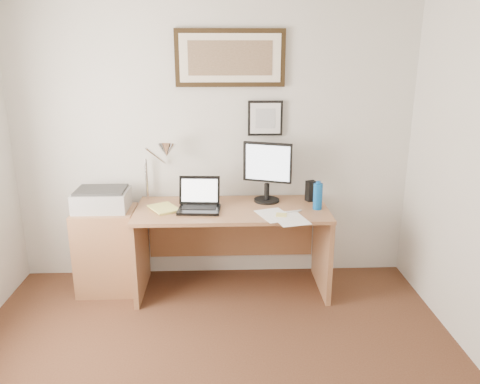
{
  "coord_description": "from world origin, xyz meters",
  "views": [
    {
      "loc": [
        0.08,
        -2.06,
        2.01
      ],
      "look_at": [
        0.21,
        1.43,
        0.95
      ],
      "focal_mm": 35.0,
      "sensor_mm": 36.0,
      "label": 1
    }
  ],
  "objects_px": {
    "book": "(153,211)",
    "printer": "(102,199)",
    "desk": "(232,231)",
    "lcd_monitor": "(267,169)",
    "side_cabinet": "(108,250)",
    "laptop": "(199,203)",
    "water_bottle": "(318,196)"
  },
  "relations": [
    {
      "from": "side_cabinet",
      "to": "desk",
      "type": "distance_m",
      "value": 1.08
    },
    {
      "from": "water_bottle",
      "to": "book",
      "type": "xyz_separation_m",
      "value": [
        -1.35,
        -0.02,
        -0.1
      ]
    },
    {
      "from": "laptop",
      "to": "lcd_monitor",
      "type": "xyz_separation_m",
      "value": [
        0.58,
        0.18,
        0.23
      ]
    },
    {
      "from": "book",
      "to": "lcd_monitor",
      "type": "bearing_deg",
      "value": 13.62
    },
    {
      "from": "side_cabinet",
      "to": "water_bottle",
      "type": "bearing_deg",
      "value": -3.07
    },
    {
      "from": "water_bottle",
      "to": "laptop",
      "type": "height_order",
      "value": "laptop"
    },
    {
      "from": "lcd_monitor",
      "to": "desk",
      "type": "bearing_deg",
      "value": -165.3
    },
    {
      "from": "water_bottle",
      "to": "lcd_monitor",
      "type": "relative_size",
      "value": 0.42
    },
    {
      "from": "water_bottle",
      "to": "printer",
      "type": "relative_size",
      "value": 0.49
    },
    {
      "from": "printer",
      "to": "side_cabinet",
      "type": "bearing_deg",
      "value": -53.63
    },
    {
      "from": "water_bottle",
      "to": "printer",
      "type": "height_order",
      "value": "water_bottle"
    },
    {
      "from": "water_bottle",
      "to": "lcd_monitor",
      "type": "xyz_separation_m",
      "value": [
        -0.4,
        0.21,
        0.18
      ]
    },
    {
      "from": "lcd_monitor",
      "to": "printer",
      "type": "bearing_deg",
      "value": -176.17
    },
    {
      "from": "water_bottle",
      "to": "book",
      "type": "relative_size",
      "value": 0.82
    },
    {
      "from": "side_cabinet",
      "to": "desk",
      "type": "height_order",
      "value": "desk"
    },
    {
      "from": "laptop",
      "to": "printer",
      "type": "relative_size",
      "value": 0.81
    },
    {
      "from": "book",
      "to": "lcd_monitor",
      "type": "distance_m",
      "value": 1.02
    },
    {
      "from": "laptop",
      "to": "desk",
      "type": "bearing_deg",
      "value": 21.18
    },
    {
      "from": "water_bottle",
      "to": "printer",
      "type": "distance_m",
      "value": 1.8
    },
    {
      "from": "desk",
      "to": "printer",
      "type": "xyz_separation_m",
      "value": [
        -1.09,
        -0.01,
        0.3
      ]
    },
    {
      "from": "book",
      "to": "water_bottle",
      "type": "bearing_deg",
      "value": 0.82
    },
    {
      "from": "book",
      "to": "printer",
      "type": "bearing_deg",
      "value": 162.72
    },
    {
      "from": "side_cabinet",
      "to": "laptop",
      "type": "relative_size",
      "value": 2.05
    },
    {
      "from": "desk",
      "to": "lcd_monitor",
      "type": "xyz_separation_m",
      "value": [
        0.31,
        0.08,
        0.53
      ]
    },
    {
      "from": "laptop",
      "to": "printer",
      "type": "distance_m",
      "value": 0.82
    },
    {
      "from": "water_bottle",
      "to": "laptop",
      "type": "bearing_deg",
      "value": 178.43
    },
    {
      "from": "desk",
      "to": "water_bottle",
      "type": "bearing_deg",
      "value": -10.46
    },
    {
      "from": "book",
      "to": "laptop",
      "type": "height_order",
      "value": "laptop"
    },
    {
      "from": "side_cabinet",
      "to": "lcd_monitor",
      "type": "bearing_deg",
      "value": 4.81
    },
    {
      "from": "desk",
      "to": "lcd_monitor",
      "type": "distance_m",
      "value": 0.61
    },
    {
      "from": "book",
      "to": "side_cabinet",
      "type": "bearing_deg",
      "value": 164.88
    },
    {
      "from": "water_bottle",
      "to": "desk",
      "type": "distance_m",
      "value": 0.8
    }
  ]
}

